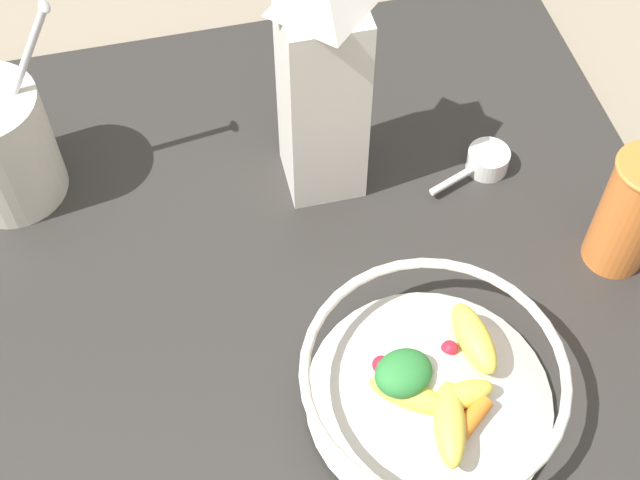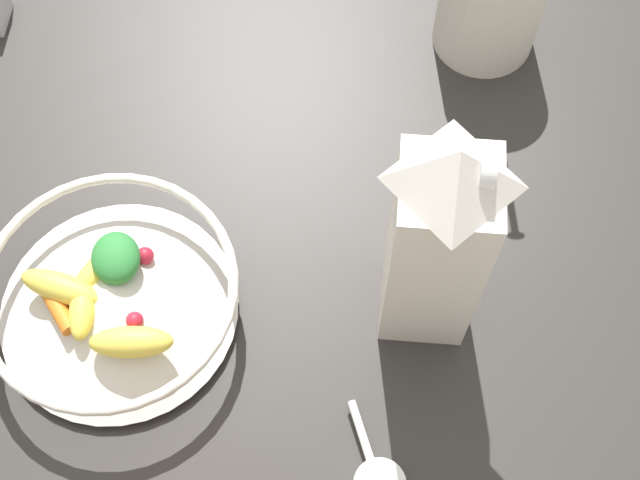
{
  "view_description": "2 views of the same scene",
  "coord_description": "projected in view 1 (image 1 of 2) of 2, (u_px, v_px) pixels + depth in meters",
  "views": [
    {
      "loc": [
        -0.01,
        0.38,
        0.81
      ],
      "look_at": [
        -0.13,
        -0.12,
        0.08
      ],
      "focal_mm": 50.0,
      "sensor_mm": 36.0,
      "label": 1
    },
    {
      "loc": [
        -0.51,
        -0.17,
        0.86
      ],
      "look_at": [
        -0.14,
        -0.14,
        0.12
      ],
      "focal_mm": 50.0,
      "sensor_mm": 36.0,
      "label": 2
    }
  ],
  "objects": [
    {
      "name": "drinking_cup",
      "position": [
        632.0,
        211.0,
        0.89
      ],
      "size": [
        0.07,
        0.07,
        0.15
      ],
      "color": "orange",
      "rests_on": "countertop"
    },
    {
      "name": "milk_carton",
      "position": [
        322.0,
        84.0,
        0.89
      ],
      "size": [
        0.08,
        0.08,
        0.29
      ],
      "color": "silver",
      "rests_on": "countertop"
    },
    {
      "name": "measuring_scoop",
      "position": [
        486.0,
        161.0,
        1.01
      ],
      "size": [
        0.1,
        0.06,
        0.03
      ],
      "color": "white",
      "rests_on": "countertop"
    },
    {
      "name": "ground_plane",
      "position": [
        219.0,
        410.0,
        0.88
      ],
      "size": [
        6.0,
        6.0,
        0.0
      ],
      "primitive_type": "plane",
      "color": "gray"
    },
    {
      "name": "fruit_bowl",
      "position": [
        433.0,
        384.0,
        0.82
      ],
      "size": [
        0.24,
        0.24,
        0.08
      ],
      "color": "silver",
      "rests_on": "countertop"
    },
    {
      "name": "countertop",
      "position": [
        218.0,
        403.0,
        0.87
      ],
      "size": [
        1.03,
        1.03,
        0.03
      ],
      "color": "#2D2B28",
      "rests_on": "ground_plane"
    }
  ]
}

